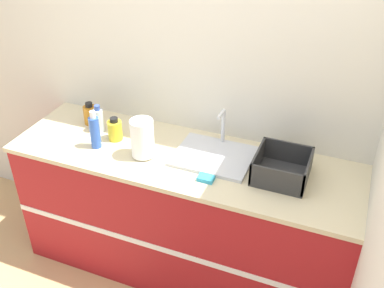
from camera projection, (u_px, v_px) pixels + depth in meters
wall_back at (205, 74)px, 2.74m from camera, size 4.50×0.06×2.60m
counter_cabinet at (184, 214)px, 2.92m from camera, size 2.13×0.66×0.92m
sink at (214, 154)px, 2.65m from camera, size 0.45×0.37×0.25m
paper_towel_roll at (142, 138)px, 2.61m from camera, size 0.14×0.14×0.24m
dish_rack at (282, 169)px, 2.47m from camera, size 0.29×0.30×0.14m
bottle_clear at (99, 120)px, 2.87m from camera, size 0.07×0.07×0.18m
bottle_blue at (95, 131)px, 2.70m from camera, size 0.06×0.06×0.25m
bottle_amber at (90, 114)px, 2.96m from camera, size 0.08×0.08×0.15m
bottle_yellow at (115, 130)px, 2.79m from camera, size 0.09×0.09×0.15m
sponge at (206, 178)px, 2.46m from camera, size 0.09×0.06×0.02m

